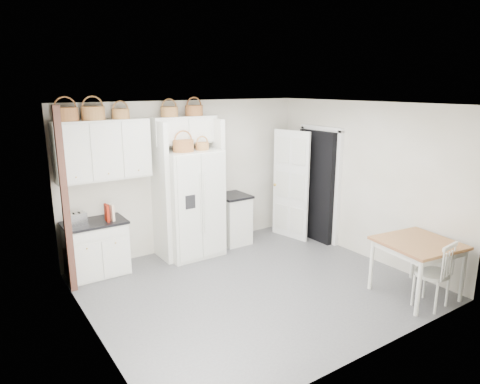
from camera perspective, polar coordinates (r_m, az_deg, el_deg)
floor at (r=6.37m, az=1.86°, el=-12.46°), size 4.50×4.50×0.00m
ceiling at (r=5.71m, az=2.07°, el=11.59°), size 4.50×4.50×0.00m
wall_back at (r=7.58m, az=-6.93°, el=2.17°), size 4.50×0.00×4.50m
wall_left at (r=4.99m, az=-19.56°, el=-4.79°), size 0.00×4.00×4.00m
wall_right at (r=7.42m, az=16.20°, el=1.46°), size 0.00×4.00×4.00m
refrigerator at (r=7.28m, az=-6.56°, el=-1.49°), size 0.94×0.75×1.81m
base_cab_left at (r=6.96m, az=-18.60°, el=-7.24°), size 0.88×0.55×0.81m
base_cab_right at (r=7.90m, az=-0.97°, el=-3.71°), size 0.50×0.60×0.87m
dining_table at (r=6.44m, az=22.40°, el=-9.41°), size 1.06×1.06×0.79m
windsor_chair at (r=6.19m, az=24.24°, el=-9.89°), size 0.50×0.46×0.92m
counter_left at (r=6.82m, az=-18.88°, el=-3.91°), size 0.91×0.59×0.04m
counter_right at (r=7.77m, az=-0.99°, el=-0.51°), size 0.54×0.63×0.04m
toaster at (r=6.72m, az=-20.94°, el=-3.38°), size 0.28×0.20×0.18m
cookbook_red at (r=6.75m, az=-17.34°, el=-2.67°), size 0.04×0.17×0.26m
cookbook_cream at (r=6.77m, az=-16.81°, el=-2.61°), size 0.06×0.17×0.25m
basket_upper_a at (r=6.61m, az=-22.21°, el=9.58°), size 0.34×0.34×0.19m
basket_upper_b at (r=6.69m, az=-18.98°, el=9.91°), size 0.34×0.34×0.20m
basket_upper_c at (r=6.81m, az=-15.62°, el=10.01°), size 0.26×0.26×0.15m
basket_bridge_a at (r=7.11m, az=-9.40°, el=10.51°), size 0.28×0.28×0.16m
basket_bridge_b at (r=7.31m, az=-6.14°, el=10.76°), size 0.30×0.30×0.17m
basket_fridge_a at (r=6.92m, az=-7.56°, el=6.11°), size 0.34×0.34×0.18m
basket_fridge_b at (r=7.09m, az=-5.06°, el=6.11°), size 0.23×0.23×0.12m
upper_cabinet at (r=6.78m, az=-17.81°, el=5.36°), size 1.40×0.34×0.90m
bridge_cabinet at (r=7.24m, az=-7.57°, el=8.21°), size 1.12×0.34×0.45m
fridge_panel_left at (r=7.07m, az=-10.54°, el=-0.06°), size 0.08×0.60×2.30m
fridge_panel_right at (r=7.52m, az=-3.41°, el=0.99°), size 0.08×0.60×2.30m
trim_post at (r=6.27m, az=-22.27°, el=-1.28°), size 0.09×0.09×2.60m
doorway_void at (r=8.08m, az=10.25°, el=0.79°), size 0.18×0.85×2.05m
door_slab at (r=8.08m, az=6.77°, el=0.92°), size 0.21×0.79×2.05m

